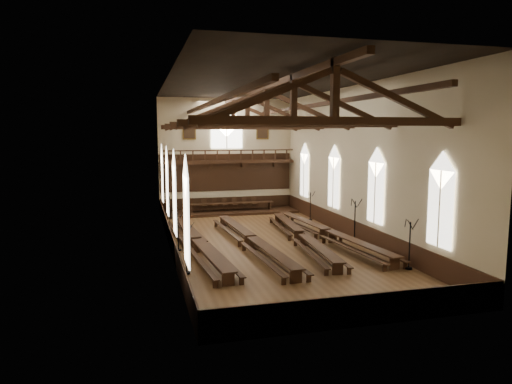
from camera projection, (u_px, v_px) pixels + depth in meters
ground at (266, 243)px, 28.90m from camera, size 26.00×26.00×0.00m
room_walls at (266, 141)px, 28.07m from camera, size 26.00×26.00×26.00m
wainscot_band at (266, 234)px, 28.82m from camera, size 12.00×26.00×1.20m
side_windows at (266, 185)px, 28.42m from camera, size 11.85×19.80×4.50m
end_window at (227, 130)px, 40.36m from camera, size 2.80×0.12×3.80m
minstrels_gallery at (227, 167)px, 40.55m from camera, size 11.80×1.24×3.70m
portraits at (227, 131)px, 40.37m from camera, size 7.75×0.09×1.45m
roof_trusses at (266, 112)px, 27.85m from camera, size 11.70×25.70×2.80m
refectory_row_a at (196, 241)px, 27.09m from camera, size 2.09×14.48×0.75m
refectory_row_b at (251, 239)px, 27.57m from camera, size 1.94×14.54×0.76m
refectory_row_c at (302, 235)px, 28.87m from camera, size 1.98×14.05×0.70m
refectory_row_d at (328, 232)px, 29.50m from camera, size 2.19×14.47×0.74m
dais at (231, 212)px, 39.85m from camera, size 11.40×3.07×0.20m
high_table at (231, 204)px, 39.76m from camera, size 7.50×0.87×0.70m
high_chairs at (230, 203)px, 40.47m from camera, size 4.99×0.49×1.00m
candelabrum_left_near at (186, 258)px, 22.45m from camera, size 0.78×0.76×2.59m
candelabrum_left_mid at (178, 239)px, 26.95m from camera, size 0.72×0.71×2.42m
candelabrum_left_far at (170, 218)px, 33.66m from camera, size 0.66×0.74×2.41m
candelabrum_right_near at (409, 254)px, 23.26m from camera, size 0.72×0.80×2.60m
candelabrum_right_mid at (355, 229)px, 29.08m from camera, size 0.78×0.86×2.81m
candelabrum_right_far at (310, 211)px, 36.52m from camera, size 0.67×0.72×2.36m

